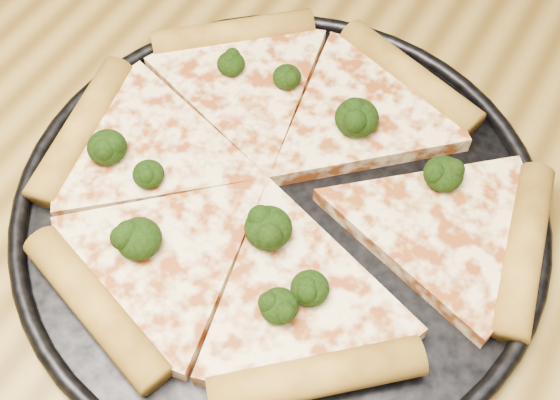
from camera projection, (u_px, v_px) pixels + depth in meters
The scene contains 4 objects.
dining_table at pixel (271, 247), 0.64m from camera, with size 1.20×0.90×0.75m.
pizza_pan at pixel (280, 206), 0.54m from camera, with size 0.40×0.40×0.02m.
pizza at pixel (276, 181), 0.54m from camera, with size 0.39×0.36×0.03m.
broccoli_florets at pixel (263, 182), 0.53m from camera, with size 0.26×0.21×0.03m.
Camera 1 is at (0.16, -0.26, 1.22)m, focal length 46.60 mm.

